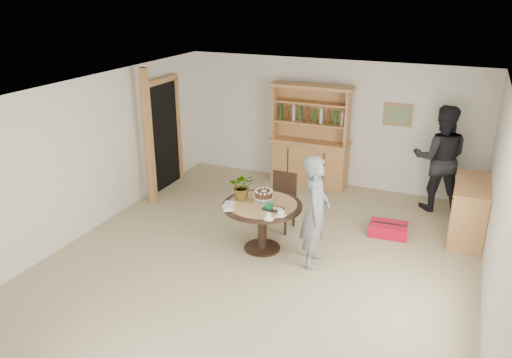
% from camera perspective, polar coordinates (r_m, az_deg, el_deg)
% --- Properties ---
extents(ground, '(7.00, 7.00, 0.00)m').
position_cam_1_polar(ground, '(7.47, 0.59, -9.37)').
color(ground, tan).
rests_on(ground, ground).
extents(room_shell, '(6.04, 7.04, 2.52)m').
position_cam_1_polar(room_shell, '(6.76, 0.69, 3.46)').
color(room_shell, white).
rests_on(room_shell, ground).
extents(doorway, '(0.13, 1.10, 2.18)m').
position_cam_1_polar(doorway, '(9.97, -10.60, 5.19)').
color(doorway, black).
rests_on(doorway, ground).
extents(pine_post, '(0.12, 0.12, 2.50)m').
position_cam_1_polar(pine_post, '(9.18, -12.17, 4.60)').
color(pine_post, tan).
rests_on(pine_post, ground).
extents(hutch, '(1.62, 0.54, 2.04)m').
position_cam_1_polar(hutch, '(10.08, 6.19, 3.12)').
color(hutch, tan).
rests_on(hutch, ground).
extents(sideboard, '(0.54, 1.26, 0.94)m').
position_cam_1_polar(sideboard, '(8.61, 23.19, -3.35)').
color(sideboard, tan).
rests_on(sideboard, ground).
extents(dining_table, '(1.20, 1.20, 0.76)m').
position_cam_1_polar(dining_table, '(7.52, 0.73, -3.92)').
color(dining_table, black).
rests_on(dining_table, ground).
extents(dining_chair, '(0.44, 0.44, 0.95)m').
position_cam_1_polar(dining_chair, '(8.26, 2.97, -2.11)').
color(dining_chair, black).
rests_on(dining_chair, ground).
extents(birthday_cake, '(0.30, 0.30, 0.20)m').
position_cam_1_polar(birthday_cake, '(7.45, 0.89, -1.83)').
color(birthday_cake, white).
rests_on(birthday_cake, dining_table).
extents(flower_vase, '(0.47, 0.44, 0.42)m').
position_cam_1_polar(flower_vase, '(7.55, -1.56, -0.81)').
color(flower_vase, '#3F7233').
rests_on(flower_vase, dining_table).
extents(gift_tray, '(0.30, 0.20, 0.08)m').
position_cam_1_polar(gift_tray, '(7.27, 1.92, -3.30)').
color(gift_tray, black).
rests_on(gift_tray, dining_table).
extents(coffee_cup_a, '(0.15, 0.15, 0.09)m').
position_cam_1_polar(coffee_cup_a, '(7.07, 2.86, -3.93)').
color(coffee_cup_a, white).
rests_on(coffee_cup_a, dining_table).
extents(coffee_cup_b, '(0.15, 0.15, 0.08)m').
position_cam_1_polar(coffee_cup_b, '(6.97, 1.44, -4.34)').
color(coffee_cup_b, white).
rests_on(coffee_cup_b, dining_table).
extents(napkins, '(0.24, 0.33, 0.03)m').
position_cam_1_polar(napkins, '(7.35, -3.16, -3.13)').
color(napkins, white).
rests_on(napkins, dining_table).
extents(teen_boy, '(0.49, 0.66, 1.66)m').
position_cam_1_polar(teen_boy, '(7.09, 6.79, -3.74)').
color(teen_boy, slate).
rests_on(teen_boy, ground).
extents(adult_person, '(1.03, 0.86, 1.91)m').
position_cam_1_polar(adult_person, '(9.38, 20.29, 2.22)').
color(adult_person, black).
rests_on(adult_person, ground).
extents(red_suitcase, '(0.63, 0.44, 0.21)m').
position_cam_1_polar(red_suitcase, '(8.44, 14.88, -5.56)').
color(red_suitcase, red).
rests_on(red_suitcase, ground).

